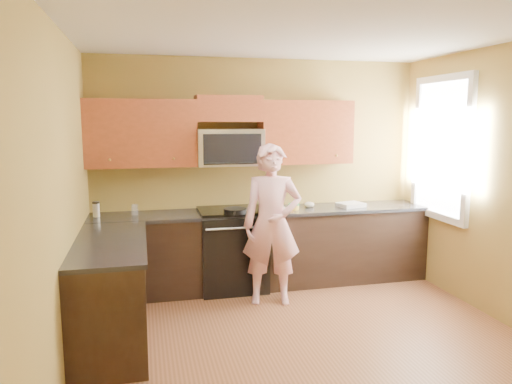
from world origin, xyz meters
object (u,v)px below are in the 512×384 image
object	(u,v)px
woman	(272,225)
butter_tub	(294,210)
stove	(232,249)
frying_pan	(235,213)
travel_mug	(97,217)
microwave	(229,165)

from	to	relation	value
woman	butter_tub	size ratio (longest dim) A/B	12.96
stove	frying_pan	world-z (taller)	frying_pan
woman	travel_mug	distance (m)	1.93
stove	woman	distance (m)	0.74
frying_pan	butter_tub	bearing A→B (deg)	30.21
stove	butter_tub	size ratio (longest dim) A/B	7.13
microwave	butter_tub	xyz separation A→B (m)	(0.74, -0.17, -0.53)
woman	travel_mug	size ratio (longest dim) A/B	10.23
microwave	woman	size ratio (longest dim) A/B	0.44
woman	stove	bearing A→B (deg)	134.70
stove	travel_mug	size ratio (longest dim) A/B	5.63
microwave	travel_mug	xyz separation A→B (m)	(-1.50, -0.07, -0.53)
microwave	frying_pan	xyz separation A→B (m)	(-0.01, -0.38, -0.50)
microwave	travel_mug	distance (m)	1.59
woman	butter_tub	xyz separation A→B (m)	(0.40, 0.48, 0.06)
frying_pan	butter_tub	distance (m)	0.77
stove	travel_mug	distance (m)	1.57
travel_mug	woman	bearing A→B (deg)	-17.61
woman	frying_pan	distance (m)	0.45
woman	frying_pan	world-z (taller)	woman
frying_pan	butter_tub	world-z (taller)	frying_pan
woman	travel_mug	world-z (taller)	woman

